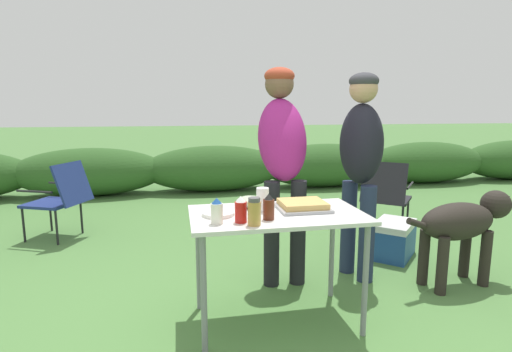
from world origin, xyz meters
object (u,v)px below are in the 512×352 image
Objects in this scene: plate_stack at (218,214)px; camp_chair_near_hedge at (386,194)px; bbq_sauce_bottle at (269,207)px; standing_person_in_red_jacket at (282,149)px; mayo_bottle at (217,211)px; folding_table at (277,225)px; camp_chair_green_behind_table at (60,196)px; mixing_bowl at (250,202)px; paper_cup_stack at (263,200)px; spice_jar at (254,212)px; cooler_box at (393,239)px; standing_person_in_olive_jacket at (361,155)px; ketchup_bottle at (241,210)px; dog at (463,224)px; food_tray at (302,206)px.

plate_stack is 0.24× the size of camp_chair_near_hedge.
bbq_sauce_bottle is 0.09× the size of standing_person_in_red_jacket.
folding_table is at bearing 22.27° from mayo_bottle.
folding_table is 1.32× the size of camp_chair_green_behind_table.
mayo_bottle is at bearing -175.23° from bbq_sauce_bottle.
bbq_sauce_bottle reaches higher than mixing_bowl.
paper_cup_stack reaches higher than camp_chair_near_hedge.
folding_table is at bearing -35.02° from paper_cup_stack.
spice_jar is at bearing -137.07° from bbq_sauce_bottle.
plate_stack is 2.06m from cooler_box.
standing_person_in_olive_jacket is at bearing 24.89° from plate_stack.
mixing_bowl is 0.33m from bbq_sauce_bottle.
ketchup_bottle is 0.14m from mayo_bottle.
folding_table is 1.62m from dog.
standing_person_in_red_jacket reaches higher than bbq_sauce_bottle.
standing_person_in_olive_jacket reaches higher than food_tray.
camp_chair_green_behind_table is (-2.04, 2.05, -0.30)m from food_tray.
standing_person_in_olive_jacket reaches higher than cooler_box.
camp_chair_near_hedge reaches higher than folding_table.
food_tray is 0.87m from standing_person_in_olive_jacket.
paper_cup_stack is 0.98× the size of bbq_sauce_bottle.
plate_stack is at bearing -175.63° from food_tray.
ketchup_bottle is 1.00× the size of bbq_sauce_bottle.
camp_chair_green_behind_table is at bearing 125.08° from ketchup_bottle.
standing_person_in_red_jacket is (0.29, 0.61, 0.26)m from paper_cup_stack.
folding_table is at bearing -52.38° from mixing_bowl.
paper_cup_stack reaches higher than camp_chair_green_behind_table.
bbq_sauce_bottle is (0.11, 0.10, -0.00)m from spice_jar.
mixing_bowl is 0.11× the size of standing_person_in_red_jacket.
paper_cup_stack is 0.98× the size of ketchup_bottle.
mixing_bowl is at bearing -114.64° from camp_chair_green_behind_table.
paper_cup_stack is 0.96× the size of spice_jar.
camp_chair_green_behind_table is at bearing 113.54° from cooler_box.
ketchup_bottle is at bearing 167.31° from cooler_box.
dog is (1.98, 0.43, -0.31)m from mayo_bottle.
standing_person_in_olive_jacket is 2.94× the size of cooler_box.
cooler_box is at bearing 14.66° from standing_person_in_red_jacket.
camp_chair_near_hedge is at bearing 37.55° from plate_stack.
bbq_sauce_bottle is at bearing -69.82° from standing_person_in_olive_jacket.
spice_jar is at bearing -110.72° from paper_cup_stack.
food_tray is 0.48m from spice_jar.
folding_table is 7.15× the size of paper_cup_stack.
paper_cup_stack is (-0.08, 0.06, 0.15)m from folding_table.
paper_cup_stack is (0.29, 0.05, 0.06)m from plate_stack.
standing_person_in_red_jacket is (0.29, 0.80, 0.26)m from bbq_sauce_bottle.
folding_table is 1.73m from cooler_box.
folding_table is at bearing 57.61° from bbq_sauce_bottle.
spice_jar is (0.21, -0.07, 0.01)m from mayo_bottle.
mixing_bowl is (0.23, 0.17, 0.03)m from plate_stack.
standing_person_in_red_jacket is (0.35, 0.48, 0.30)m from mixing_bowl.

